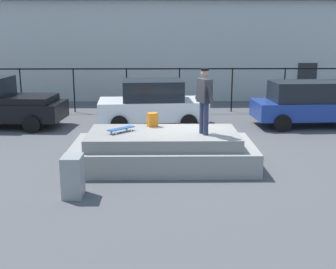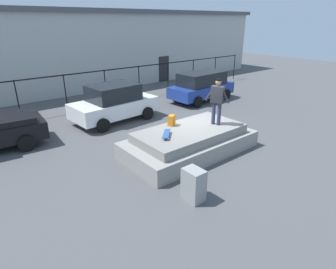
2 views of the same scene
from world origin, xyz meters
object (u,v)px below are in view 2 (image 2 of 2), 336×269
utility_box (194,185)px  skateboarder (217,98)px  backpack (172,120)px  car_white_sedan_mid (114,103)px  car_blue_hatchback_far (202,86)px  skateboard (166,134)px

utility_box → skateboarder: bearing=33.2°
utility_box → backpack: bearing=60.2°
car_white_sedan_mid → car_blue_hatchback_far: car_white_sedan_mid is taller
skateboard → car_white_sedan_mid: size_ratio=0.17×
backpack → car_blue_hatchback_far: car_blue_hatchback_far is taller
skateboarder → utility_box: skateboarder is taller
backpack → car_white_sedan_mid: size_ratio=0.09×
car_blue_hatchback_far → skateboard: bearing=-143.6°
skateboarder → car_blue_hatchback_far: bearing=48.9°
utility_box → car_white_sedan_mid: bearing=77.3°
car_blue_hatchback_far → utility_box: size_ratio=4.61×
car_white_sedan_mid → car_blue_hatchback_far: (6.10, -0.02, 0.01)m
skateboard → car_white_sedan_mid: car_white_sedan_mid is taller
skateboarder → backpack: size_ratio=4.39×
car_blue_hatchback_far → utility_box: (-7.76, -7.36, -0.45)m
backpack → car_blue_hatchback_far: size_ratio=0.09×
backpack → utility_box: 3.57m
skateboarder → car_white_sedan_mid: skateboarder is taller
skateboarder → utility_box: 4.04m
car_white_sedan_mid → skateboarder: bearing=-74.5°
car_blue_hatchback_far → utility_box: car_blue_hatchback_far is taller
skateboard → utility_box: size_ratio=0.78×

